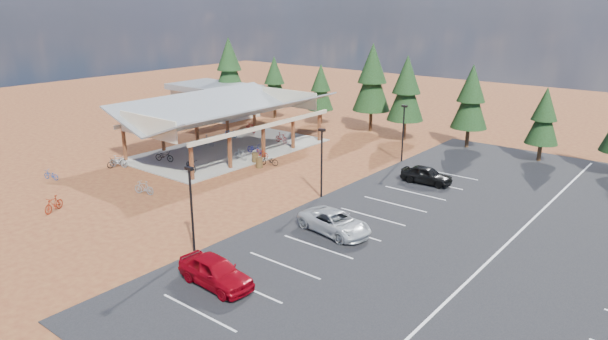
{
  "coord_description": "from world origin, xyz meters",
  "views": [
    {
      "loc": [
        27.48,
        -27.98,
        13.62
      ],
      "look_at": [
        3.33,
        2.05,
        1.75
      ],
      "focal_mm": 32.0,
      "sensor_mm": 36.0,
      "label": 1
    }
  ],
  "objects_px": {
    "bike_8": "(117,162)",
    "bike_pavilion": "(227,111)",
    "bike_15": "(260,154)",
    "bike_5": "(241,155)",
    "bike_9": "(118,161)",
    "car_0": "(216,271)",
    "lamp_post_0": "(191,204)",
    "bike_1": "(208,141)",
    "bike_6": "(254,148)",
    "bike_7": "(281,138)",
    "outbuilding": "(215,99)",
    "bike_13": "(144,188)",
    "car_2": "(335,222)",
    "bike_2": "(231,133)",
    "lamp_post_2": "(403,129)",
    "bike_11": "(54,204)",
    "trash_bin_0": "(255,158)",
    "trash_bin_1": "(259,163)",
    "bike_0": "(164,156)",
    "bike_3": "(251,128)",
    "car_4": "(426,175)",
    "lamp_post_1": "(322,158)",
    "bike_16": "(269,160)",
    "bike_10": "(51,175)",
    "bike_4": "(191,165)"
  },
  "relations": [
    {
      "from": "lamp_post_2",
      "to": "car_2",
      "type": "xyz_separation_m",
      "value": [
        4.6,
        -16.71,
        -2.25
      ]
    },
    {
      "from": "bike_0",
      "to": "bike_11",
      "type": "relative_size",
      "value": 1.02
    },
    {
      "from": "bike_7",
      "to": "bike_11",
      "type": "height_order",
      "value": "bike_7"
    },
    {
      "from": "bike_6",
      "to": "bike_7",
      "type": "distance_m",
      "value": 4.72
    },
    {
      "from": "bike_16",
      "to": "car_2",
      "type": "xyz_separation_m",
      "value": [
        13.08,
        -8.32,
        0.27
      ]
    },
    {
      "from": "bike_7",
      "to": "bike_15",
      "type": "distance_m",
      "value": 5.82
    },
    {
      "from": "bike_pavilion",
      "to": "bike_5",
      "type": "bearing_deg",
      "value": -28.75
    },
    {
      "from": "bike_8",
      "to": "bike_pavilion",
      "type": "bearing_deg",
      "value": 80.79
    },
    {
      "from": "lamp_post_1",
      "to": "bike_15",
      "type": "height_order",
      "value": "lamp_post_1"
    },
    {
      "from": "bike_7",
      "to": "bike_10",
      "type": "xyz_separation_m",
      "value": [
        -6.78,
        -20.51,
        -0.22
      ]
    },
    {
      "from": "bike_6",
      "to": "bike_9",
      "type": "xyz_separation_m",
      "value": [
        -6.29,
        -10.44,
        -0.05
      ]
    },
    {
      "from": "bike_5",
      "to": "trash_bin_0",
      "type": "bearing_deg",
      "value": -70.66
    },
    {
      "from": "bike_7",
      "to": "bike_0",
      "type": "bearing_deg",
      "value": 168.64
    },
    {
      "from": "trash_bin_1",
      "to": "bike_6",
      "type": "relative_size",
      "value": 0.49
    },
    {
      "from": "bike_2",
      "to": "car_4",
      "type": "distance_m",
      "value": 23.09
    },
    {
      "from": "bike_2",
      "to": "car_0",
      "type": "height_order",
      "value": "car_0"
    },
    {
      "from": "bike_13",
      "to": "bike_6",
      "type": "bearing_deg",
      "value": 170.17
    },
    {
      "from": "bike_0",
      "to": "bike_13",
      "type": "height_order",
      "value": "bike_0"
    },
    {
      "from": "lamp_post_1",
      "to": "bike_11",
      "type": "relative_size",
      "value": 2.84
    },
    {
      "from": "bike_1",
      "to": "car_2",
      "type": "relative_size",
      "value": 0.37
    },
    {
      "from": "lamp_post_0",
      "to": "bike_1",
      "type": "relative_size",
      "value": 2.82
    },
    {
      "from": "bike_0",
      "to": "bike_3",
      "type": "relative_size",
      "value": 1.04
    },
    {
      "from": "trash_bin_0",
      "to": "trash_bin_1",
      "type": "xyz_separation_m",
      "value": [
        1.29,
        -0.84,
        0.0
      ]
    },
    {
      "from": "bike_pavilion",
      "to": "trash_bin_1",
      "type": "height_order",
      "value": "bike_pavilion"
    },
    {
      "from": "bike_15",
      "to": "car_4",
      "type": "height_order",
      "value": "car_4"
    },
    {
      "from": "outbuilding",
      "to": "bike_13",
      "type": "height_order",
      "value": "outbuilding"
    },
    {
      "from": "trash_bin_0",
      "to": "bike_2",
      "type": "bearing_deg",
      "value": 148.54
    },
    {
      "from": "bike_3",
      "to": "bike_5",
      "type": "distance_m",
      "value": 10.86
    },
    {
      "from": "bike_8",
      "to": "bike_15",
      "type": "height_order",
      "value": "bike_8"
    },
    {
      "from": "bike_pavilion",
      "to": "car_2",
      "type": "height_order",
      "value": "bike_pavilion"
    },
    {
      "from": "bike_1",
      "to": "bike_16",
      "type": "bearing_deg",
      "value": -90.08
    },
    {
      "from": "trash_bin_1",
      "to": "car_2",
      "type": "height_order",
      "value": "car_2"
    },
    {
      "from": "trash_bin_0",
      "to": "car_0",
      "type": "distance_m",
      "value": 22.0
    },
    {
      "from": "bike_9",
      "to": "car_4",
      "type": "height_order",
      "value": "car_4"
    },
    {
      "from": "bike_pavilion",
      "to": "car_0",
      "type": "xyz_separation_m",
      "value": [
        18.74,
        -18.76,
        -3.03
      ]
    },
    {
      "from": "trash_bin_0",
      "to": "car_0",
      "type": "xyz_separation_m",
      "value": [
        13.72,
        -17.2,
        0.35
      ]
    },
    {
      "from": "bike_10",
      "to": "car_4",
      "type": "relative_size",
      "value": 0.38
    },
    {
      "from": "bike_5",
      "to": "bike_13",
      "type": "bearing_deg",
      "value": -172.91
    },
    {
      "from": "bike_7",
      "to": "bike_10",
      "type": "distance_m",
      "value": 21.6
    },
    {
      "from": "lamp_post_0",
      "to": "car_4",
      "type": "bearing_deg",
      "value": 76.9
    },
    {
      "from": "bike_6",
      "to": "bike_0",
      "type": "bearing_deg",
      "value": 148.33
    },
    {
      "from": "bike_15",
      "to": "bike_pavilion",
      "type": "bearing_deg",
      "value": 50.22
    },
    {
      "from": "bike_5",
      "to": "bike_15",
      "type": "relative_size",
      "value": 1.14
    },
    {
      "from": "lamp_post_2",
      "to": "bike_11",
      "type": "relative_size",
      "value": 2.84
    },
    {
      "from": "car_2",
      "to": "bike_2",
      "type": "bearing_deg",
      "value": 69.04
    },
    {
      "from": "trash_bin_0",
      "to": "bike_3",
      "type": "height_order",
      "value": "bike_3"
    },
    {
      "from": "bike_9",
      "to": "car_0",
      "type": "height_order",
      "value": "car_0"
    },
    {
      "from": "bike_9",
      "to": "bike_13",
      "type": "bearing_deg",
      "value": -134.41
    },
    {
      "from": "outbuilding",
      "to": "bike_4",
      "type": "xyz_separation_m",
      "value": [
        16.68,
        -17.9,
        -1.43
      ]
    },
    {
      "from": "trash_bin_0",
      "to": "bike_16",
      "type": "bearing_deg",
      "value": 6.55
    }
  ]
}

